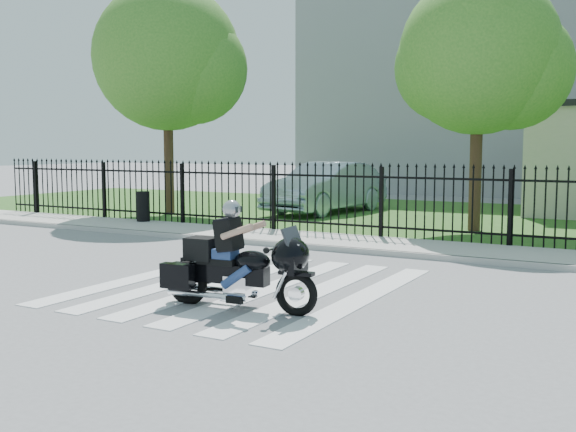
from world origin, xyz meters
The scene contains 12 objects.
ground centered at (0.00, 0.00, 0.00)m, with size 120.00×120.00×0.00m, color slate.
crosswalk centered at (0.00, 0.00, 0.01)m, with size 5.00×5.50×0.01m, color silver, non-canonical shape.
sidewalk centered at (0.00, 5.00, 0.06)m, with size 40.00×2.00×0.12m, color #ADAAA3.
curb centered at (0.00, 4.00, 0.06)m, with size 40.00×0.12×0.12m, color #ADAAA3.
grass_strip centered at (0.00, 12.00, 0.01)m, with size 40.00×12.00×0.02m, color #25501B.
iron_fence centered at (0.00, 6.00, 0.90)m, with size 26.00×0.04×1.80m.
tree_left centered at (-8.50, 8.50, 5.17)m, with size 4.80×4.80×7.58m.
tree_mid centered at (1.50, 9.00, 4.67)m, with size 4.20×4.20×6.78m.
building_tall centered at (-3.00, 26.00, 6.00)m, with size 15.00×10.00×12.00m, color gray.
motorcycle_rider centered at (0.66, -1.34, 0.65)m, with size 2.39×0.84×1.58m.
parked_car centered at (-4.10, 11.45, 0.88)m, with size 1.82×5.22×1.72m, color #91A9B6.
litter_bin centered at (-7.20, 5.70, 0.55)m, with size 0.38×0.38×0.86m, color black.
Camera 1 is at (5.88, -9.17, 2.31)m, focal length 42.00 mm.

